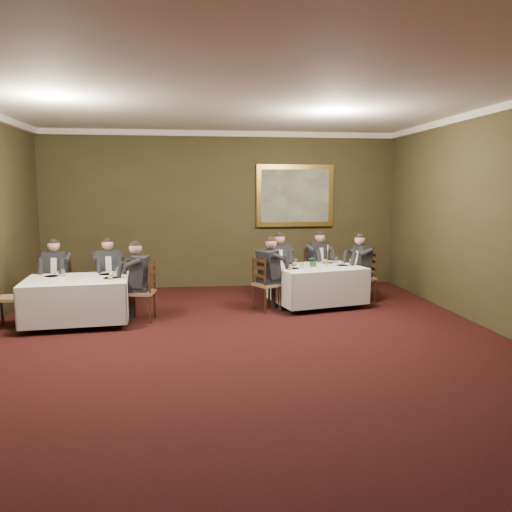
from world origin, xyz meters
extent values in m
plane|color=black|center=(0.00, 0.00, 0.00)|extent=(10.00, 10.00, 0.00)
cube|color=silver|center=(0.00, 0.00, 3.50)|extent=(8.00, 10.00, 0.10)
cube|color=#38311C|center=(0.00, 5.00, 1.75)|extent=(8.00, 0.10, 3.50)
cube|color=#38311C|center=(0.00, -5.00, 1.75)|extent=(8.00, 0.10, 3.50)
cube|color=white|center=(0.00, 4.95, 3.44)|extent=(8.00, 0.10, 0.12)
cube|color=black|center=(1.65, 2.82, 0.73)|extent=(1.78, 1.49, 0.04)
cube|color=white|center=(1.65, 2.82, 0.76)|extent=(1.85, 1.56, 0.02)
cube|color=white|center=(1.65, 2.82, 0.42)|extent=(1.87, 1.58, 0.65)
cube|color=black|center=(-2.60, 2.05, 0.73)|extent=(1.68, 1.32, 0.04)
cube|color=white|center=(-2.60, 2.05, 0.76)|extent=(1.75, 1.39, 0.02)
cube|color=white|center=(-2.60, 2.05, 0.42)|extent=(1.77, 1.41, 0.65)
cube|color=olive|center=(1.04, 3.52, 0.48)|extent=(0.44, 0.42, 0.05)
cube|color=black|center=(1.04, 3.71, 0.73)|extent=(0.38, 0.03, 0.54)
cube|color=black|center=(1.04, 3.52, 0.86)|extent=(0.42, 0.31, 0.55)
sphere|color=tan|center=(1.04, 3.52, 1.24)|extent=(0.21, 0.21, 0.21)
cube|color=olive|center=(1.89, 3.72, 0.48)|extent=(0.56, 0.55, 0.05)
cube|color=black|center=(1.82, 3.90, 0.73)|extent=(0.36, 0.17, 0.54)
cube|color=black|center=(1.89, 3.72, 0.86)|extent=(0.51, 0.44, 0.55)
sphere|color=tan|center=(1.89, 3.72, 1.24)|extent=(0.27, 0.27, 0.21)
cube|color=olive|center=(0.66, 2.59, 0.48)|extent=(0.57, 0.58, 0.05)
cube|color=black|center=(0.49, 2.50, 0.73)|extent=(0.20, 0.35, 0.54)
cube|color=black|center=(0.66, 2.59, 0.86)|extent=(0.47, 0.52, 0.55)
sphere|color=tan|center=(0.66, 2.59, 1.24)|extent=(0.28, 0.28, 0.21)
cube|color=olive|center=(2.64, 3.05, 0.48)|extent=(0.48, 0.50, 0.05)
cube|color=black|center=(2.83, 3.08, 0.73)|extent=(0.09, 0.38, 0.54)
cube|color=black|center=(2.64, 3.05, 0.86)|extent=(0.37, 0.46, 0.55)
sphere|color=tan|center=(2.64, 3.05, 1.24)|extent=(0.24, 0.24, 0.21)
cube|color=olive|center=(-3.12, 2.85, 0.48)|extent=(0.45, 0.43, 0.05)
cube|color=black|center=(-3.11, 3.04, 0.73)|extent=(0.38, 0.04, 0.54)
cube|color=black|center=(-3.12, 2.85, 0.86)|extent=(0.43, 0.32, 0.55)
sphere|color=tan|center=(-3.12, 2.85, 1.24)|extent=(0.22, 0.22, 0.21)
cube|color=olive|center=(-2.23, 2.93, 0.48)|extent=(0.53, 0.51, 0.05)
cube|color=black|center=(-2.28, 3.11, 0.73)|extent=(0.38, 0.12, 0.54)
cube|color=black|center=(-2.23, 2.93, 0.86)|extent=(0.48, 0.40, 0.55)
sphere|color=tan|center=(-2.23, 2.93, 1.24)|extent=(0.25, 0.25, 0.21)
cube|color=olive|center=(-1.57, 2.15, 0.48)|extent=(0.48, 0.50, 0.05)
cube|color=black|center=(-1.38, 2.12, 0.73)|extent=(0.08, 0.38, 0.54)
cube|color=black|center=(-1.57, 2.15, 0.86)|extent=(0.37, 0.46, 0.55)
sphere|color=tan|center=(-1.57, 2.15, 1.24)|extent=(0.24, 0.24, 0.21)
cube|color=olive|center=(-3.63, 1.96, 0.48)|extent=(0.45, 0.47, 0.05)
imported|color=#2D5926|center=(1.58, 2.82, 0.89)|extent=(0.25, 0.22, 0.24)
cylinder|color=#B58337|center=(1.89, 2.95, 0.77)|extent=(0.06, 0.06, 0.02)
cylinder|color=#B58337|center=(1.89, 2.95, 0.92)|extent=(0.01, 0.01, 0.28)
cylinder|color=white|center=(1.89, 2.95, 1.12)|extent=(0.02, 0.02, 0.12)
cylinder|color=white|center=(1.15, 3.05, 0.77)|extent=(0.25, 0.25, 0.01)
cylinder|color=white|center=(1.15, 3.20, 0.80)|extent=(0.08, 0.08, 0.05)
cylinder|color=white|center=(1.32, 3.05, 0.83)|extent=(0.06, 0.06, 0.14)
cylinder|color=white|center=(-3.07, 2.36, 0.77)|extent=(0.25, 0.25, 0.01)
cylinder|color=white|center=(-3.07, 2.51, 0.80)|extent=(0.08, 0.08, 0.05)
cylinder|color=white|center=(-2.90, 2.36, 0.83)|extent=(0.06, 0.06, 0.14)
cube|color=gold|center=(1.65, 4.94, 2.07)|extent=(1.78, 0.08, 1.41)
cube|color=#4C4E34|center=(1.65, 4.90, 2.07)|extent=(1.56, 0.01, 1.19)
camera|label=1|loc=(-0.69, -6.34, 2.23)|focal=35.00mm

